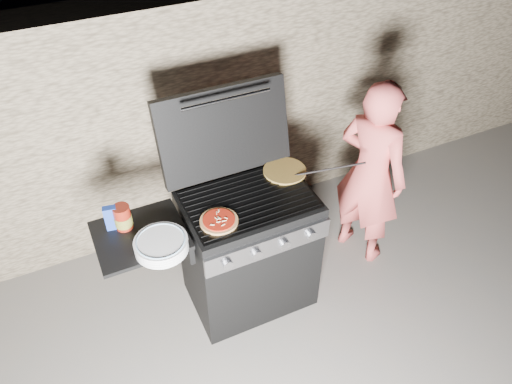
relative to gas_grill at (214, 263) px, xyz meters
name	(u,v)px	position (x,y,z in m)	size (l,w,h in m)	color
ground	(250,294)	(0.25, 0.00, -0.46)	(50.00, 50.00, 0.00)	#615D58
stone_wall	(191,116)	(0.25, 1.05, 0.44)	(8.00, 0.35, 1.80)	gray
gas_grill	(214,263)	(0.00, 0.00, 0.00)	(1.34, 0.79, 0.91)	black
pizza_topped	(219,220)	(0.02, -0.11, 0.47)	(0.22, 0.22, 0.02)	#D48645
pizza_plain	(285,171)	(0.57, 0.14, 0.46)	(0.28, 0.28, 0.01)	#B99744
sauce_jar	(123,217)	(-0.48, 0.09, 0.52)	(0.10, 0.10, 0.15)	maroon
blue_carton	(111,218)	(-0.54, 0.11, 0.52)	(0.07, 0.04, 0.15)	navy
plate_stack	(161,245)	(-0.34, -0.16, 0.48)	(0.29, 0.29, 0.07)	silver
person	(370,174)	(1.21, 0.07, 0.27)	(0.53, 0.35, 1.45)	#E05653
tongs	(327,169)	(0.80, 0.00, 0.50)	(0.01, 0.01, 0.49)	black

